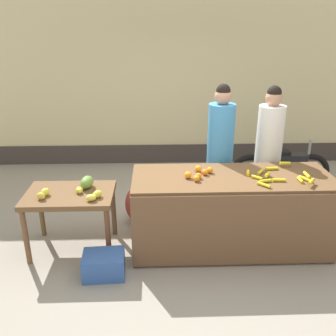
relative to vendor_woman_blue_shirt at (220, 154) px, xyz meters
The scene contains 12 objects.
ground_plane 1.26m from the vendor_woman_blue_shirt, 127.23° to the right, with size 24.00×24.00×0.00m, color gray.
market_wall_back 2.46m from the vendor_woman_blue_shirt, 102.44° to the left, with size 9.79×0.23×3.26m.
fruit_stall_counter 0.84m from the vendor_woman_blue_shirt, 86.85° to the right, with size 2.29×0.88×0.91m.
side_table_wooden 1.98m from the vendor_woman_blue_shirt, 159.85° to the right, with size 1.00×0.69×0.73m.
banana_bunch_pile 0.93m from the vendor_woman_blue_shirt, 54.31° to the right, with size 0.69×0.65×0.07m.
orange_pile 0.75m from the vendor_woman_blue_shirt, 118.04° to the right, with size 0.34×0.36×0.08m.
mango_papaya_pile 1.83m from the vendor_woman_blue_shirt, 159.23° to the right, with size 0.73×0.52×0.14m.
vendor_woman_blue_shirt is the anchor object (origin of this frame).
vendor_woman_white_shirt 0.64m from the vendor_woman_blue_shirt, ahead, with size 0.34×0.34×1.83m.
parked_motorcycle 1.46m from the vendor_woman_blue_shirt, 35.51° to the left, with size 1.60×0.18×0.88m.
produce_crate 2.03m from the vendor_woman_blue_shirt, 139.28° to the right, with size 0.44×0.32×0.26m, color #3359A5.
produce_sack 1.28m from the vendor_woman_blue_shirt, behind, with size 0.36×0.30×0.52m, color maroon.
Camera 1 is at (-0.32, -3.83, 2.54)m, focal length 39.27 mm.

